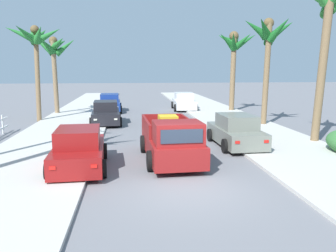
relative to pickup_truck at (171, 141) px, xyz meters
name	(u,v)px	position (x,y,z in m)	size (l,w,h in m)	color
ground_plane	(186,189)	(0.04, -3.45, -0.80)	(160.00, 160.00, 0.00)	slate
sidewalk_left	(68,127)	(-5.47, 8.55, -0.74)	(4.73, 60.00, 0.12)	beige
sidewalk_right	(238,124)	(5.54, 8.55, -0.74)	(4.73, 60.00, 0.12)	beige
curb_left	(84,127)	(-4.50, 8.55, -0.75)	(0.16, 60.00, 0.10)	silver
curb_right	(224,124)	(4.58, 8.55, -0.75)	(0.16, 60.00, 0.10)	silver
pickup_truck	(171,141)	(0.00, 0.00, 0.00)	(2.37, 5.29, 1.80)	maroon
car_left_near	(106,113)	(-3.21, 9.94, -0.08)	(2.19, 4.33, 1.54)	black
car_right_near	(236,132)	(3.39, 2.30, -0.08)	(2.10, 4.29, 1.54)	slate
car_left_mid	(110,103)	(-3.30, 16.75, -0.08)	(2.14, 4.31, 1.54)	navy
car_right_mid	(79,150)	(-3.55, -0.74, -0.08)	(2.19, 4.33, 1.54)	maroon
car_left_far	(184,102)	(3.28, 17.37, -0.08)	(2.13, 4.31, 1.54)	silver
palm_tree_left_fore	(234,47)	(7.30, 15.81, 4.66)	(3.62, 3.70, 6.80)	brown
palm_tree_right_fore	(327,14)	(7.70, 2.47, 5.42)	(3.57, 3.56, 7.84)	brown
palm_tree_right_mid	(34,41)	(-8.00, 11.74, 4.75)	(3.82, 3.26, 6.67)	brown
palm_tree_left_back	(268,38)	(7.07, 7.93, 4.77)	(3.61, 3.77, 6.82)	brown
palm_tree_right_back	(53,51)	(-7.49, 15.28, 4.27)	(3.41, 3.86, 6.21)	#846B4C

